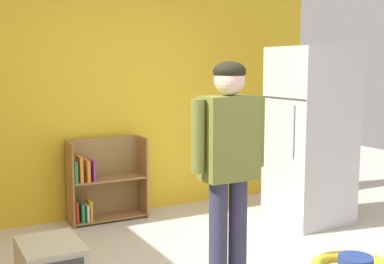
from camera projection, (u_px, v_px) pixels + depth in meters
back_wall at (103, 89)px, 5.35m from camera, size 5.20×0.06×2.70m
refrigerator at (310, 136)px, 5.17m from camera, size 0.73×0.68×1.78m
bookshelf at (101, 185)px, 5.28m from camera, size 0.80×0.28×0.85m
standing_person at (229, 156)px, 3.49m from camera, size 0.57×0.22×1.63m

